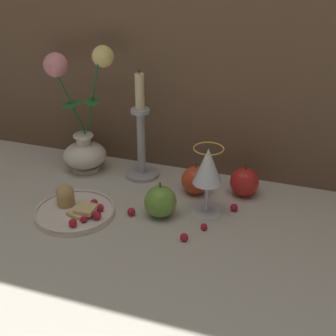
{
  "coord_description": "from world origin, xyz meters",
  "views": [
    {
      "loc": [
        0.4,
        -0.89,
        0.6
      ],
      "look_at": [
        0.09,
        0.02,
        0.1
      ],
      "focal_mm": 50.0,
      "sensor_mm": 36.0,
      "label": 1
    }
  ],
  "objects_px": {
    "wine_glass": "(208,169)",
    "apple_beside_vase": "(244,182)",
    "candlestick": "(141,141)",
    "plate_with_pastries": "(74,209)",
    "vase": "(82,129)",
    "apple_near_glass": "(160,201)",
    "apple_at_table_edge": "(195,180)"
  },
  "relations": [
    {
      "from": "apple_near_glass",
      "to": "apple_at_table_edge",
      "type": "xyz_separation_m",
      "value": [
        0.05,
        0.13,
        -0.0
      ]
    },
    {
      "from": "apple_beside_vase",
      "to": "apple_near_glass",
      "type": "height_order",
      "value": "apple_near_glass"
    },
    {
      "from": "candlestick",
      "to": "wine_glass",
      "type": "bearing_deg",
      "value": -30.04
    },
    {
      "from": "vase",
      "to": "wine_glass",
      "type": "height_order",
      "value": "vase"
    },
    {
      "from": "plate_with_pastries",
      "to": "candlestick",
      "type": "height_order",
      "value": "candlestick"
    },
    {
      "from": "apple_at_table_edge",
      "to": "wine_glass",
      "type": "bearing_deg",
      "value": -58.42
    },
    {
      "from": "apple_beside_vase",
      "to": "apple_near_glass",
      "type": "bearing_deg",
      "value": -136.48
    },
    {
      "from": "candlestick",
      "to": "apple_beside_vase",
      "type": "distance_m",
      "value": 0.29
    },
    {
      "from": "apple_beside_vase",
      "to": "candlestick",
      "type": "bearing_deg",
      "value": 177.33
    },
    {
      "from": "vase",
      "to": "apple_beside_vase",
      "type": "relative_size",
      "value": 4.05
    },
    {
      "from": "candlestick",
      "to": "apple_at_table_edge",
      "type": "height_order",
      "value": "candlestick"
    },
    {
      "from": "vase",
      "to": "wine_glass",
      "type": "bearing_deg",
      "value": -16.28
    },
    {
      "from": "apple_near_glass",
      "to": "vase",
      "type": "bearing_deg",
      "value": 150.45
    },
    {
      "from": "plate_with_pastries",
      "to": "apple_beside_vase",
      "type": "relative_size",
      "value": 2.22
    },
    {
      "from": "wine_glass",
      "to": "candlestick",
      "type": "xyz_separation_m",
      "value": [
        -0.21,
        0.12,
        -0.01
      ]
    },
    {
      "from": "wine_glass",
      "to": "apple_near_glass",
      "type": "bearing_deg",
      "value": -153.4
    },
    {
      "from": "plate_with_pastries",
      "to": "apple_near_glass",
      "type": "height_order",
      "value": "apple_near_glass"
    },
    {
      "from": "apple_at_table_edge",
      "to": "vase",
      "type": "bearing_deg",
      "value": 174.72
    },
    {
      "from": "wine_glass",
      "to": "plate_with_pastries",
      "type": "bearing_deg",
      "value": -159.67
    },
    {
      "from": "candlestick",
      "to": "apple_near_glass",
      "type": "xyz_separation_m",
      "value": [
        0.11,
        -0.17,
        -0.07
      ]
    },
    {
      "from": "plate_with_pastries",
      "to": "apple_near_glass",
      "type": "distance_m",
      "value": 0.2
    },
    {
      "from": "wine_glass",
      "to": "apple_at_table_edge",
      "type": "distance_m",
      "value": 0.12
    },
    {
      "from": "plate_with_pastries",
      "to": "apple_beside_vase",
      "type": "xyz_separation_m",
      "value": [
        0.36,
        0.22,
        0.02
      ]
    },
    {
      "from": "vase",
      "to": "plate_with_pastries",
      "type": "xyz_separation_m",
      "value": [
        0.09,
        -0.22,
        -0.1
      ]
    },
    {
      "from": "wine_glass",
      "to": "apple_beside_vase",
      "type": "xyz_separation_m",
      "value": [
        0.07,
        0.11,
        -0.08
      ]
    },
    {
      "from": "plate_with_pastries",
      "to": "wine_glass",
      "type": "bearing_deg",
      "value": 20.33
    },
    {
      "from": "apple_beside_vase",
      "to": "apple_near_glass",
      "type": "xyz_separation_m",
      "value": [
        -0.16,
        -0.16,
        0.0
      ]
    },
    {
      "from": "wine_glass",
      "to": "apple_at_table_edge",
      "type": "bearing_deg",
      "value": 121.58
    },
    {
      "from": "plate_with_pastries",
      "to": "candlestick",
      "type": "xyz_separation_m",
      "value": [
        0.08,
        0.23,
        0.09
      ]
    },
    {
      "from": "vase",
      "to": "apple_at_table_edge",
      "type": "relative_size",
      "value": 4.11
    },
    {
      "from": "wine_glass",
      "to": "vase",
      "type": "bearing_deg",
      "value": 163.72
    },
    {
      "from": "vase",
      "to": "apple_at_table_edge",
      "type": "xyz_separation_m",
      "value": [
        0.33,
        -0.03,
        -0.08
      ]
    }
  ]
}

